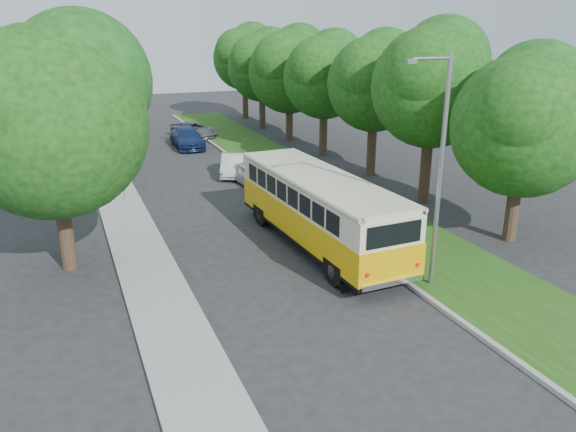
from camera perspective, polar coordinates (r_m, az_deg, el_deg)
name	(u,v)px	position (r m, az deg, el deg)	size (l,w,h in m)	color
ground	(292,278)	(20.73, 0.38, -6.33)	(120.00, 120.00, 0.00)	#242427
curb	(322,222)	(26.30, 3.43, -0.59)	(0.20, 70.00, 0.15)	gray
grass_verge	(365,216)	(27.35, 7.88, 0.01)	(4.50, 70.00, 0.13)	#224512
sidewalk	(139,248)	(24.09, -14.93, -3.14)	(2.20, 70.00, 0.12)	gray
treeline	(229,73)	(36.91, -6.04, 14.28)	(24.27, 41.91, 9.46)	#332319
lamppost_near	(439,167)	(19.24, 15.05, 4.81)	(1.71, 0.16, 8.00)	gray
lamppost_far	(106,113)	(33.73, -18.01, 9.95)	(1.71, 0.16, 7.50)	gray
warning_sign	(122,170)	(30.26, -16.49, 4.50)	(0.56, 0.10, 2.50)	gray
vintage_bus	(319,211)	(23.01, 3.19, 0.48)	(2.74, 10.63, 3.16)	#F2B107
car_silver	(250,174)	(32.72, -3.90, 4.30)	(1.44, 3.58, 1.22)	silver
car_white	(233,165)	(34.81, -5.64, 5.19)	(1.36, 3.89, 1.28)	silver
car_blue	(187,138)	(43.32, -10.21, 7.82)	(2.03, 5.00, 1.45)	navy
car_grey	(195,130)	(47.09, -9.48, 8.61)	(2.08, 4.52, 1.26)	slate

